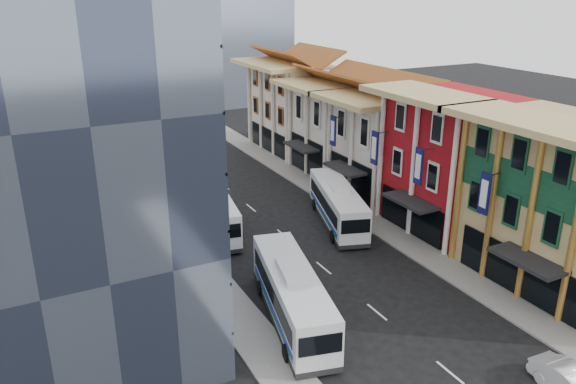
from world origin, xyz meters
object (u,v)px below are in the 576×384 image
sedan_right (573,384)px  bus_right (338,204)px  bus_left_near (292,294)px  office_tower (56,82)px  shophouse_tan (573,208)px  bus_left_far (213,209)px

sedan_right → bus_right: bearing=90.2°
sedan_right → bus_left_near: bearing=129.7°
office_tower → shophouse_tan: bearing=-24.3°
sedan_right → bus_left_far: bearing=110.5°
office_tower → bus_right: (22.50, 2.91, -13.09)m
bus_left_near → bus_left_far: 16.22m
office_tower → bus_left_near: (11.50, -9.29, -13.04)m
office_tower → sedan_right: 34.07m
bus_left_near → sedan_right: 16.46m
shophouse_tan → bus_right: 19.36m
bus_right → office_tower: bearing=-154.9°
bus_left_far → office_tower: bearing=-140.4°
office_tower → bus_left_far: 19.04m
shophouse_tan → bus_left_near: (-19.50, 4.71, -4.04)m
shophouse_tan → office_tower: 35.19m
bus_right → sedan_right: bus_right is taller
sedan_right → shophouse_tan: bearing=43.9°
bus_left_near → bus_left_far: size_ratio=1.02×
office_tower → bus_right: size_ratio=2.51×
shophouse_tan → bus_left_far: bearing=132.3°
office_tower → bus_left_near: bearing=-38.9°
bus_left_near → sedan_right: size_ratio=2.58×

